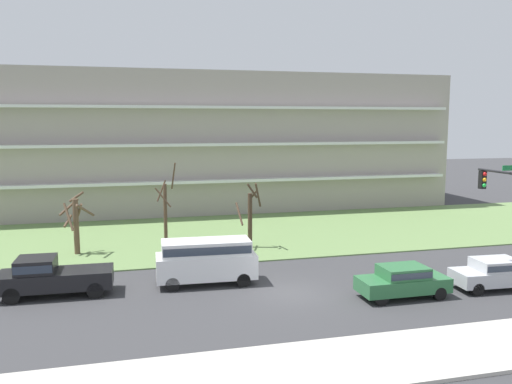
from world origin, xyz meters
TOP-DOWN VIEW (x-y plane):
  - ground at (0.00, 0.00)m, footprint 160.00×160.00m
  - sidewalk_curb_near at (0.00, -8.00)m, footprint 80.00×4.00m
  - grass_lawn_strip at (0.00, 14.00)m, footprint 80.00×16.00m
  - apartment_building at (0.00, 28.43)m, footprint 47.24×13.81m
  - tree_far_left at (-10.90, 10.60)m, footprint 2.23×2.22m
  - tree_left at (-5.28, 9.57)m, footprint 1.37×1.37m
  - tree_center at (0.30, 9.51)m, footprint 1.70×1.59m
  - van_white_near_left at (-3.79, 2.50)m, footprint 5.29×2.25m
  - sedan_silver_center_left at (10.43, -2.00)m, footprint 4.49×2.04m
  - pickup_black_center_right at (-11.48, 2.51)m, footprint 5.45×2.14m
  - sedan_green_near_right at (5.14, -2.00)m, footprint 4.41×1.82m

SIDE VIEW (x-z plane):
  - ground at x=0.00m, z-range 0.00..0.00m
  - grass_lawn_strip at x=0.00m, z-range 0.00..0.08m
  - sidewalk_curb_near at x=0.00m, z-range 0.00..0.15m
  - sedan_silver_center_left at x=10.43m, z-range 0.09..1.66m
  - sedan_green_near_right at x=5.14m, z-range 0.09..1.66m
  - pickup_black_center_right at x=-11.48m, z-range 0.04..1.99m
  - van_white_near_left at x=-3.79m, z-range 0.22..2.58m
  - tree_far_left at x=-10.90m, z-range 0.12..4.20m
  - tree_center at x=0.30m, z-range -0.04..4.49m
  - tree_left at x=-5.28m, z-range -0.31..5.64m
  - apartment_building at x=0.00m, z-range 0.00..12.99m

